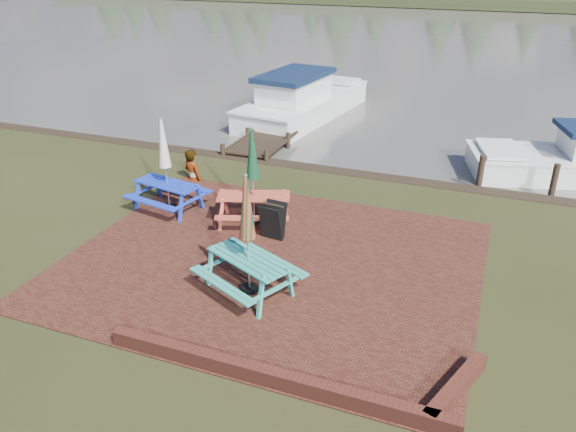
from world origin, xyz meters
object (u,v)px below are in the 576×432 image
Objects in this scene: person at (191,150)px; jetty at (290,122)px; picnic_table_blue at (167,179)px; picnic_table_teal at (248,253)px; chalkboard at (273,221)px; boat_jetty at (302,103)px; picnic_table_red at (253,191)px.

jetty is at bearing -73.88° from person.
picnic_table_teal is at bearing -26.79° from picnic_table_blue.
person is (-0.48, 2.10, 0.07)m from picnic_table_blue.
picnic_table_teal is 2.40m from chalkboard.
picnic_table_blue reaches higher than person.
boat_jetty is at bearing 112.67° from chalkboard.
picnic_table_teal reaches higher than person.
person reaches higher than chalkboard.
picnic_table_teal is 0.28× the size of jetty.
picnic_table_teal reaches higher than picnic_table_red.
picnic_table_red is at bearing 12.96° from picnic_table_blue.
person is at bearing 125.63° from picnic_table_red.
chalkboard is 0.48× the size of person.
chalkboard is 9.71m from jetty.
jetty is (-3.52, 11.51, -0.78)m from picnic_table_teal.
picnic_table_blue reaches higher than boat_jetty.
picnic_table_teal is 3.20m from picnic_table_red.
picnic_table_red is at bearing 137.71° from picnic_table_teal.
boat_jetty is 8.29m from person.
boat_jetty reaches higher than jetty.
chalkboard is at bearing 166.54° from person.
chalkboard reaches higher than jetty.
picnic_table_blue is 1.32× the size of person.
jetty is 4.82× the size of person.
picnic_table_red is 1.33× the size of person.
chalkboard is 0.10× the size of jetty.
person is (-0.66, -6.55, 0.83)m from jetty.
picnic_table_teal is at bearing -72.99° from jetty.
chalkboard is (0.79, -0.64, -0.41)m from picnic_table_red.
picnic_table_teal is 1.03× the size of picnic_table_blue.
boat_jetty is (0.08, 10.36, -0.41)m from picnic_table_blue.
boat_jetty is (-3.19, 10.91, -0.00)m from chalkboard.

